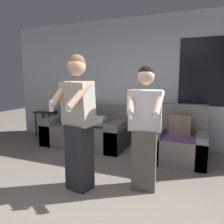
{
  "coord_description": "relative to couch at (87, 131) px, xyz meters",
  "views": [
    {
      "loc": [
        1.12,
        -1.65,
        1.41
      ],
      "look_at": [
        0.11,
        0.85,
        1.01
      ],
      "focal_mm": 35.0,
      "sensor_mm": 36.0,
      "label": 1
    }
  ],
  "objects": [
    {
      "name": "person_right",
      "position": [
        1.61,
        -1.44,
        0.49
      ],
      "size": [
        0.46,
        0.5,
        1.58
      ],
      "color": "#56514C",
      "rests_on": "ground_plane"
    },
    {
      "name": "couch",
      "position": [
        0.0,
        0.0,
        0.0
      ],
      "size": [
        1.78,
        0.95,
        0.85
      ],
      "color": "slate",
      "rests_on": "ground_plane"
    },
    {
      "name": "wall_back",
      "position": [
        1.14,
        0.51,
        1.05
      ],
      "size": [
        6.58,
        0.07,
        2.7
      ],
      "color": "silver",
      "rests_on": "ground_plane"
    },
    {
      "name": "side_table",
      "position": [
        -1.32,
        0.28,
        0.21
      ],
      "size": [
        0.49,
        0.35,
        0.77
      ],
      "color": "black",
      "rests_on": "ground_plane"
    },
    {
      "name": "armchair",
      "position": [
        1.94,
        -0.2,
        0.01
      ],
      "size": [
        0.91,
        0.84,
        0.97
      ],
      "color": "slate",
      "rests_on": "ground_plane"
    },
    {
      "name": "person_left",
      "position": [
        0.84,
        -1.77,
        0.57
      ],
      "size": [
        0.47,
        0.53,
        1.71
      ],
      "color": "#28282D",
      "rests_on": "ground_plane"
    }
  ]
}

